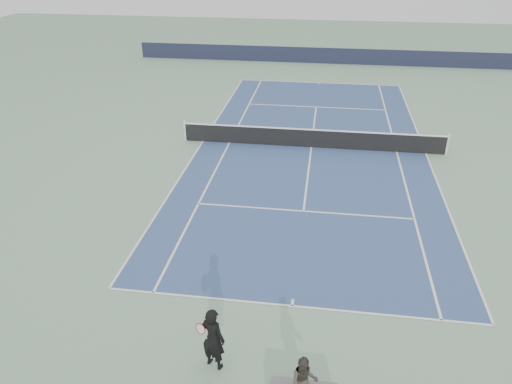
# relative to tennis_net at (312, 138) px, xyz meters

# --- Properties ---
(ground) EXTENTS (80.00, 80.00, 0.00)m
(ground) POSITION_rel_tennis_net_xyz_m (0.00, 0.00, -0.50)
(ground) COLOR gray
(court_surface) EXTENTS (10.97, 23.77, 0.01)m
(court_surface) POSITION_rel_tennis_net_xyz_m (0.00, 0.00, -0.50)
(court_surface) COLOR #334B79
(court_surface) RESTS_ON ground
(tennis_net) EXTENTS (12.90, 0.10, 1.07)m
(tennis_net) POSITION_rel_tennis_net_xyz_m (0.00, 0.00, 0.00)
(tennis_net) COLOR silver
(tennis_net) RESTS_ON ground
(windscreen_far) EXTENTS (30.00, 0.25, 1.20)m
(windscreen_far) POSITION_rel_tennis_net_xyz_m (0.00, 17.88, 0.10)
(windscreen_far) COLOR black
(windscreen_far) RESTS_ON ground
(tennis_player) EXTENTS (0.84, 0.68, 1.74)m
(tennis_player) POSITION_rel_tennis_net_xyz_m (-1.73, -14.31, 0.37)
(tennis_player) COLOR black
(tennis_player) RESTS_ON ground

